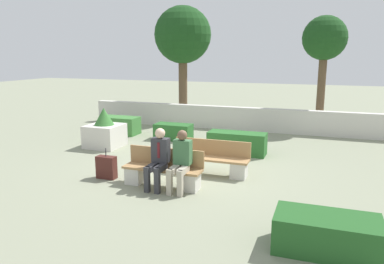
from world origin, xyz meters
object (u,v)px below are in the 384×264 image
Objects in this scene: bench_front at (163,172)px; tree_center_left at (324,41)px; person_seated_man at (159,156)px; person_seated_woman at (181,158)px; suitcase at (106,167)px; tree_leftmost at (183,36)px; planter_corner_left at (105,132)px; bench_left_side at (210,161)px.

tree_center_left reaches higher than bench_front.
bench_front is 1.36× the size of person_seated_man.
person_seated_woman reaches higher than suitcase.
suitcase is 8.96m from tree_leftmost.
bench_front is 0.65m from person_seated_woman.
bench_front is at bearing 164.26° from person_seated_woman.
tree_center_left reaches higher than planter_corner_left.
suitcase is at bearing -81.71° from tree_leftmost.
tree_center_left reaches higher than person_seated_man.
person_seated_man reaches higher than bench_front.
person_seated_man is (-0.79, -1.30, 0.41)m from bench_left_side.
suitcase is (1.76, -2.69, -0.22)m from planter_corner_left.
person_seated_man is 1.01× the size of person_seated_woman.
person_seated_man is at bearing -111.28° from tree_center_left.
suitcase is (-1.45, 0.15, -0.46)m from person_seated_man.
person_seated_woman is 9.41m from tree_leftmost.
tree_leftmost is (0.57, 5.51, 3.19)m from planter_corner_left.
tree_center_left is at bearing 71.97° from person_seated_woman.
suitcase is 9.78m from tree_center_left.
tree_leftmost is (-2.64, 8.35, 2.95)m from person_seated_man.
bench_front is 9.27m from tree_leftmost.
bench_left_side is 2.61× the size of suitcase.
planter_corner_left is 0.25× the size of tree_leftmost.
person_seated_man reaches higher than person_seated_woman.
tree_leftmost is at bearing 84.14° from planter_corner_left.
planter_corner_left is at bearing -140.13° from tree_center_left.
person_seated_man is (-0.04, -0.14, 0.42)m from bench_front.
person_seated_woman is 2.03m from suitcase.
tree_center_left is (5.83, -0.17, -0.27)m from tree_leftmost.
person_seated_woman is 4.69m from planter_corner_left.
tree_leftmost is at bearing 109.22° from bench_left_side.
tree_center_left is (2.66, 8.18, 2.68)m from person_seated_woman.
person_seated_woman is 1.78× the size of suitcase.
planter_corner_left is (-3.24, 2.70, 0.18)m from bench_front.
tree_center_left is at bearing 68.63° from bench_front.
person_seated_man is 1.53m from suitcase.
planter_corner_left is 6.39m from tree_leftmost.
bench_front is 1.48m from suitcase.
person_seated_woman is at bearing -0.14° from person_seated_man.
person_seated_woman is at bearing -15.74° from bench_front.
suitcase is at bearing -159.48° from bench_left_side.
tree_leftmost is at bearing 110.75° from person_seated_woman.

